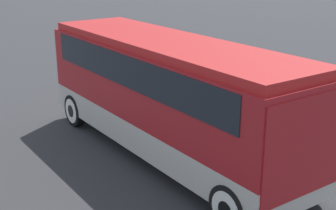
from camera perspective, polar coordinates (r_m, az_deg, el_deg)
ground_plane at (r=13.22m, az=0.00°, el=-6.04°), size 120.00×120.00×0.00m
tour_bus at (r=12.47m, az=0.25°, el=2.01°), size 9.31×2.60×3.26m
parked_car_near at (r=16.48m, az=16.54°, el=0.65°), size 4.56×1.89×1.31m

